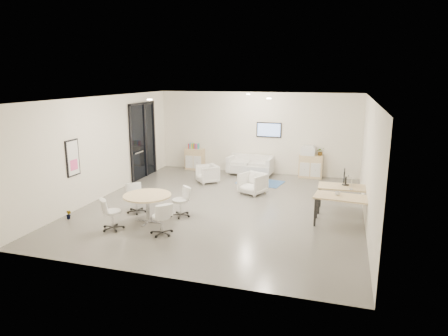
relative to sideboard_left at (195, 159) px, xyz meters
name	(u,v)px	position (x,y,z in m)	size (l,w,h in m)	color
room_shell	(224,154)	(2.55, -4.27, 1.17)	(9.60, 10.60, 4.80)	#605E58
glass_door	(143,138)	(-1.40, -1.77, 1.07)	(0.09, 1.90, 2.85)	black
artwork	(73,158)	(-1.42, -5.87, 1.11)	(0.05, 0.54, 1.04)	black
wall_tv	(269,130)	(3.05, 0.19, 1.32)	(0.98, 0.06, 0.58)	black
ceiling_spots	(225,97)	(2.35, -3.44, 2.75)	(3.14, 4.14, 0.03)	#FFEAC6
sideboard_left	(195,159)	(0.00, 0.00, 0.00)	(0.77, 0.40, 0.87)	tan
sideboard_right	(311,166)	(4.73, -0.01, 0.00)	(0.88, 0.43, 0.88)	tan
books	(194,146)	(-0.04, 0.00, 0.55)	(0.45, 0.14, 0.22)	red
printer	(308,150)	(4.62, -0.01, 0.62)	(0.54, 0.46, 0.37)	white
loveseat	(250,166)	(2.42, -0.21, -0.08)	(1.76, 0.95, 0.65)	silver
blue_rug	(260,182)	(3.05, -1.29, -0.43)	(1.58, 1.06, 0.01)	#2D508A
armchair_left	(207,173)	(1.20, -1.86, -0.08)	(0.69, 0.65, 0.71)	silver
armchair_right	(253,183)	(3.10, -2.77, -0.05)	(0.74, 0.70, 0.76)	silver
desk_rear	(345,189)	(6.01, -3.84, 0.26)	(1.49, 0.77, 0.77)	tan
desk_front	(344,199)	(5.97, -4.85, 0.26)	(1.54, 0.88, 0.77)	tan
monitor	(344,177)	(5.97, -3.69, 0.58)	(0.20, 0.50, 0.44)	black
round_table	(147,198)	(1.03, -6.17, 0.25)	(1.26, 1.26, 0.77)	tan
meeting_chairs	(148,208)	(1.03, -6.17, -0.02)	(2.21, 2.21, 0.82)	white
plant_cabinet	(321,152)	(5.08, -0.01, 0.57)	(0.28, 0.31, 0.24)	#3F7F3F
plant_floor	(69,217)	(-1.15, -6.59, -0.37)	(0.15, 0.27, 0.12)	#3F7F3F
cup	(338,193)	(5.81, -4.77, 0.40)	(0.13, 0.10, 0.13)	white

